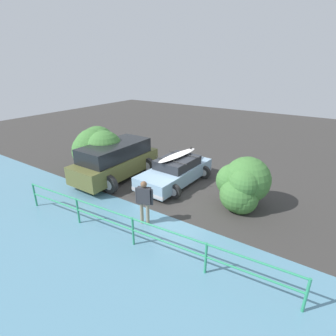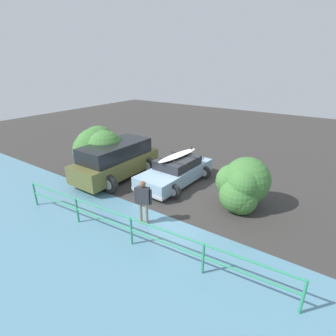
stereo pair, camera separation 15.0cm
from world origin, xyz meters
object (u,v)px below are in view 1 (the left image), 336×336
at_px(bush_near_right, 97,148).
at_px(bush_near_left, 241,185).
at_px(person_bystander, 144,199).
at_px(sedan_car, 176,171).
at_px(suv_car, 116,160).

bearing_deg(bush_near_right, bush_near_left, -175.20).
distance_m(person_bystander, bush_near_right, 5.49).
relative_size(sedan_car, bush_near_right, 1.59).
height_order(suv_car, bush_near_right, bush_near_right).
xyz_separation_m(sedan_car, suv_car, (2.70, 1.14, 0.33)).
bearing_deg(sedan_car, bush_near_right, 15.74).
bearing_deg(person_bystander, bush_near_left, -128.24).
bearing_deg(sedan_car, suv_car, 22.90).
bearing_deg(person_bystander, bush_near_right, -25.47).
relative_size(sedan_car, bush_near_left, 1.98).
bearing_deg(person_bystander, sedan_car, -74.93).
distance_m(bush_near_left, bush_near_right, 7.32).
height_order(sedan_car, bush_near_right, bush_near_right).
xyz_separation_m(person_bystander, bush_near_right, (4.95, -2.36, 0.30)).
bearing_deg(bush_near_left, suv_car, 5.93).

